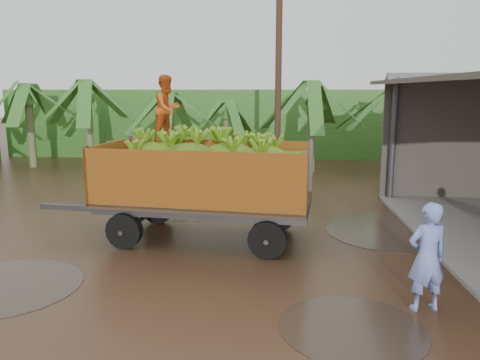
{
  "coord_description": "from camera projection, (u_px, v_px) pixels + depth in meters",
  "views": [
    {
      "loc": [
        1.46,
        -9.77,
        3.57
      ],
      "look_at": [
        0.62,
        1.6,
        1.38
      ],
      "focal_mm": 35.0,
      "sensor_mm": 36.0,
      "label": 1
    }
  ],
  "objects": [
    {
      "name": "banana_trailer",
      "position": [
        205.0,
        178.0,
        11.16
      ],
      "size": [
        7.03,
        3.02,
        3.94
      ],
      "rotation": [
        0.0,
        0.0,
        -0.13
      ],
      "color": "#BA671A",
      "rests_on": "ground"
    },
    {
      "name": "ground",
      "position": [
        207.0,
        254.0,
        10.35
      ],
      "size": [
        100.0,
        100.0,
        0.0
      ],
      "primitive_type": "plane",
      "color": "black",
      "rests_on": "ground"
    },
    {
      "name": "hedge_north",
      "position": [
        212.0,
        123.0,
        25.82
      ],
      "size": [
        22.0,
        3.0,
        3.6
      ],
      "primitive_type": "cube",
      "color": "#2D661E",
      "rests_on": "ground"
    },
    {
      "name": "banana_plants",
      "position": [
        89.0,
        135.0,
        17.35
      ],
      "size": [
        24.93,
        20.55,
        4.41
      ],
      "color": "#2D661E",
      "rests_on": "ground"
    },
    {
      "name": "man_blue",
      "position": [
        427.0,
        257.0,
        7.57
      ],
      "size": [
        0.75,
        0.59,
        1.83
      ],
      "primitive_type": "imported",
      "rotation": [
        0.0,
        0.0,
        3.38
      ],
      "color": "#788CDB",
      "rests_on": "ground"
    },
    {
      "name": "utility_pole",
      "position": [
        278.0,
        83.0,
        17.5
      ],
      "size": [
        1.2,
        0.24,
        7.58
      ],
      "color": "#47301E",
      "rests_on": "ground"
    }
  ]
}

